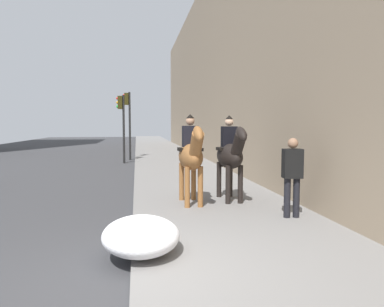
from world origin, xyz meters
TOP-DOWN VIEW (x-y plane):
  - sidewalk_slab at (0.00, -2.04)m, footprint 120.00×4.09m
  - mounted_horse_near at (4.16, -1.43)m, footprint 2.15×0.61m
  - mounted_horse_far at (4.44, -2.50)m, footprint 2.15×0.61m
  - pedestrian_greeting at (2.53, -3.36)m, footprint 0.29×0.42m
  - traffic_light_near_curb at (15.46, 0.67)m, footprint 0.20×0.44m
  - traffic_light_far_curb at (17.34, 0.37)m, footprint 0.20×0.44m
  - snow_pile_near at (0.83, -0.15)m, footprint 1.56×1.20m

SIDE VIEW (x-z plane):
  - sidewalk_slab at x=0.00m, z-range 0.00..0.12m
  - snow_pile_near at x=0.83m, z-range 0.12..0.66m
  - pedestrian_greeting at x=2.53m, z-range 0.25..1.95m
  - mounted_horse_far at x=4.44m, z-range 0.22..2.45m
  - mounted_horse_near at x=4.16m, z-range 0.23..2.47m
  - traffic_light_near_curb at x=15.46m, z-range 0.64..4.33m
  - traffic_light_far_curb at x=17.34m, z-range 0.67..4.69m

